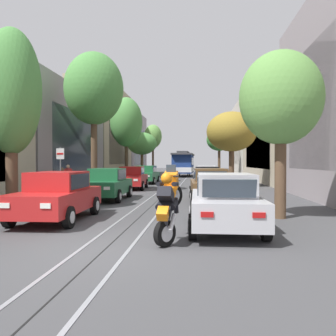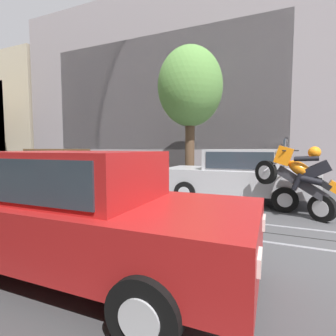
% 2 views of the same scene
% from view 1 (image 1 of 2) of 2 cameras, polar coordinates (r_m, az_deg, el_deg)
% --- Properties ---
extents(ground_plane, '(160.00, 160.00, 0.00)m').
position_cam_1_polar(ground_plane, '(30.45, 1.27, -2.59)').
color(ground_plane, '#424244').
extents(trolley_track_rails, '(1.14, 65.55, 0.01)m').
position_cam_1_polar(trolley_track_rails, '(34.19, 1.69, -2.19)').
color(trolley_track_rails, gray).
rests_on(trolley_track_rails, ground).
extents(building_facade_left, '(4.88, 57.25, 10.92)m').
position_cam_1_polar(building_facade_left, '(39.58, -12.20, 4.82)').
color(building_facade_left, '#BCAD93').
rests_on(building_facade_left, ground).
extents(building_facade_right, '(5.89, 57.25, 10.56)m').
position_cam_1_polar(building_facade_right, '(34.86, 18.65, 6.04)').
color(building_facade_right, gray).
rests_on(building_facade_right, ground).
extents(parked_car_red_near_left, '(2.06, 4.39, 1.58)m').
position_cam_1_polar(parked_car_red_near_left, '(11.93, -17.75, -4.35)').
color(parked_car_red_near_left, red).
rests_on(parked_car_red_near_left, ground).
extents(parked_car_green_second_left, '(2.03, 4.37, 1.58)m').
position_cam_1_polar(parked_car_green_second_left, '(17.71, -9.98, -2.59)').
color(parked_car_green_second_left, '#1E6038').
rests_on(parked_car_green_second_left, ground).
extents(parked_car_red_mid_left, '(2.14, 4.42, 1.58)m').
position_cam_1_polar(parked_car_red_mid_left, '(24.49, -5.94, -1.59)').
color(parked_car_red_mid_left, red).
rests_on(parked_car_red_mid_left, ground).
extents(parked_car_green_fourth_left, '(2.09, 4.40, 1.58)m').
position_cam_1_polar(parked_car_green_fourth_left, '(30.70, -3.60, -1.07)').
color(parked_car_green_fourth_left, '#1E6038').
rests_on(parked_car_green_fourth_left, ground).
extents(parked_car_silver_near_right, '(2.03, 4.37, 1.58)m').
position_cam_1_polar(parked_car_silver_near_right, '(9.83, 9.30, -5.45)').
color(parked_car_silver_near_right, '#B7B7BC').
rests_on(parked_car_silver_near_right, ground).
extents(parked_car_brown_second_right, '(2.14, 4.42, 1.58)m').
position_cam_1_polar(parked_car_brown_second_right, '(17.02, 6.92, -2.73)').
color(parked_car_brown_second_right, brown).
rests_on(parked_car_brown_second_right, ground).
extents(parked_car_black_mid_right, '(2.06, 4.39, 1.58)m').
position_cam_1_polar(parked_car_black_mid_right, '(23.30, 6.37, -1.72)').
color(parked_car_black_mid_right, black).
rests_on(parked_car_black_mid_right, ground).
extents(parked_car_white_fourth_right, '(2.09, 4.40, 1.58)m').
position_cam_1_polar(parked_car_white_fourth_right, '(30.04, 6.36, -1.12)').
color(parked_car_white_fourth_right, silver).
rests_on(parked_car_white_fourth_right, ground).
extents(street_tree_kerb_left_near, '(2.21, 1.94, 6.86)m').
position_cam_1_polar(street_tree_kerb_left_near, '(14.27, -24.37, 11.11)').
color(street_tree_kerb_left_near, brown).
rests_on(street_tree_kerb_left_near, ground).
extents(street_tree_kerb_left_second, '(3.67, 3.45, 8.71)m').
position_cam_1_polar(street_tree_kerb_left_second, '(22.53, -12.09, 12.52)').
color(street_tree_kerb_left_second, brown).
rests_on(street_tree_kerb_left_second, ground).
extents(street_tree_kerb_left_mid, '(2.97, 3.21, 7.87)m').
position_cam_1_polar(street_tree_kerb_left_mid, '(32.49, -6.87, 7.45)').
color(street_tree_kerb_left_mid, '#4C3826').
rests_on(street_tree_kerb_left_mid, ground).
extents(street_tree_kerb_left_fourth, '(3.57, 2.93, 5.48)m').
position_cam_1_polar(street_tree_kerb_left_fourth, '(41.92, -4.30, 4.00)').
color(street_tree_kerb_left_fourth, brown).
rests_on(street_tree_kerb_left_fourth, ground).
extents(street_tree_kerb_left_far, '(2.61, 2.49, 7.42)m').
position_cam_1_polar(street_tree_kerb_left_far, '(51.35, -2.49, 5.15)').
color(street_tree_kerb_left_far, '#4C3826').
rests_on(street_tree_kerb_left_far, ground).
extents(street_tree_kerb_right_near, '(2.76, 2.57, 5.63)m').
position_cam_1_polar(street_tree_kerb_right_near, '(12.44, 18.05, 10.71)').
color(street_tree_kerb_right_near, brown).
rests_on(street_tree_kerb_right_near, ground).
extents(street_tree_kerb_right_second, '(3.82, 3.54, 5.76)m').
position_cam_1_polar(street_tree_kerb_right_second, '(27.12, 10.40, 5.84)').
color(street_tree_kerb_right_second, brown).
rests_on(street_tree_kerb_right_second, ground).
extents(street_tree_kerb_right_mid, '(3.25, 2.94, 6.12)m').
position_cam_1_polar(street_tree_kerb_right_mid, '(45.12, 8.41, 4.52)').
color(street_tree_kerb_right_mid, '#4C3826').
rests_on(street_tree_kerb_right_mid, ground).
extents(cable_car_trolley, '(2.76, 9.17, 3.28)m').
position_cam_1_polar(cable_car_trolley, '(45.70, 2.55, 0.69)').
color(cable_car_trolley, navy).
rests_on(cable_car_trolley, ground).
extents(motorcycle_with_rider, '(0.57, 1.84, 1.84)m').
position_cam_1_polar(motorcycle_with_rider, '(8.19, 0.03, -5.59)').
color(motorcycle_with_rider, black).
rests_on(motorcycle_with_rider, ground).
extents(pedestrian_on_left_pavement, '(0.55, 0.39, 1.74)m').
position_cam_1_polar(pedestrian_on_left_pavement, '(22.29, -16.09, -1.40)').
color(pedestrian_on_left_pavement, slate).
rests_on(pedestrian_on_left_pavement, ground).
extents(pedestrian_on_right_pavement, '(0.55, 0.41, 1.57)m').
position_cam_1_polar(pedestrian_on_right_pavement, '(21.87, -16.99, -1.71)').
color(pedestrian_on_right_pavement, slate).
rests_on(pedestrian_on_right_pavement, ground).
extents(fire_hydrant, '(0.40, 0.22, 0.84)m').
position_cam_1_polar(fire_hydrant, '(16.59, 12.90, -4.14)').
color(fire_hydrant, gold).
rests_on(fire_hydrant, ground).
extents(street_sign_post, '(0.36, 0.07, 2.57)m').
position_cam_1_polar(street_sign_post, '(16.16, -17.25, -0.11)').
color(street_sign_post, slate).
rests_on(street_sign_post, ground).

